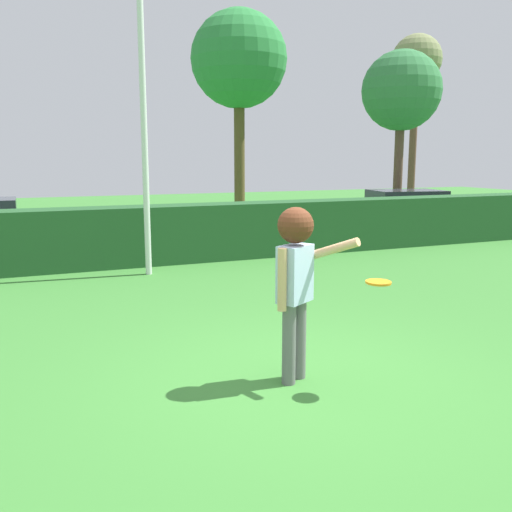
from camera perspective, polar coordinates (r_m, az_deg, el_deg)
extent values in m
plane|color=#3A7C31|center=(6.05, 4.36, -12.25)|extent=(60.00, 60.00, 0.00)
cylinder|color=slate|center=(5.95, 4.39, -8.35)|extent=(0.14, 0.14, 0.84)
cylinder|color=slate|center=(5.79, 3.34, -8.86)|extent=(0.14, 0.14, 0.84)
cube|color=#B1C7ED|center=(5.68, 3.96, -1.80)|extent=(0.44, 0.38, 0.58)
cylinder|color=tan|center=(5.70, 7.62, 0.63)|extent=(0.39, 0.57, 0.30)
cylinder|color=tan|center=(5.49, 2.66, -2.41)|extent=(0.09, 0.09, 0.62)
sphere|color=tan|center=(5.61, 4.01, 2.81)|extent=(0.22, 0.22, 0.22)
sphere|color=#562B18|center=(5.60, 4.02, 3.12)|extent=(0.36, 0.36, 0.36)
cylinder|color=orange|center=(5.60, 12.25, -2.61)|extent=(0.25, 0.25, 0.03)
cylinder|color=silver|center=(11.19, -11.28, 13.69)|extent=(0.12, 0.12, 6.11)
cube|color=#225127|center=(12.44, -10.79, 2.10)|extent=(29.74, 0.90, 1.25)
cylinder|color=black|center=(16.73, -21.56, 2.42)|extent=(0.60, 0.11, 0.60)
cylinder|color=black|center=(15.04, -21.46, 1.66)|extent=(0.60, 0.11, 0.60)
cube|color=#1E6633|center=(18.86, 14.87, 4.40)|extent=(4.44, 2.46, 0.55)
cube|color=#2D333D|center=(18.82, 14.94, 5.84)|extent=(2.45, 1.95, 0.40)
cylinder|color=black|center=(20.33, 17.45, 3.87)|extent=(0.61, 0.21, 0.60)
cylinder|color=black|center=(18.88, 19.99, 3.30)|extent=(0.61, 0.21, 0.60)
cylinder|color=black|center=(19.05, 9.72, 3.81)|extent=(0.61, 0.21, 0.60)
cylinder|color=black|center=(17.49, 11.79, 3.21)|extent=(0.61, 0.21, 0.60)
cylinder|color=brown|center=(20.43, 14.15, 8.43)|extent=(0.31, 0.31, 3.71)
sphere|color=#337941|center=(20.55, 14.48, 15.87)|extent=(2.69, 2.69, 2.69)
cylinder|color=brown|center=(27.35, 15.53, 10.54)|extent=(0.34, 0.34, 5.49)
sphere|color=#7D8654|center=(27.68, 15.92, 18.54)|extent=(2.23, 2.23, 2.23)
cylinder|color=brown|center=(22.47, -1.68, 10.31)|extent=(0.42, 0.42, 4.87)
sphere|color=#2C833C|center=(22.77, -1.73, 19.25)|extent=(3.68, 3.68, 3.68)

